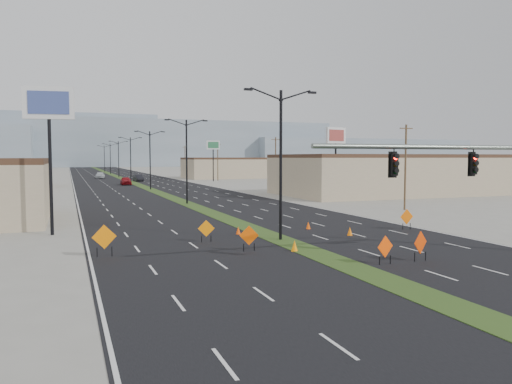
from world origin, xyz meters
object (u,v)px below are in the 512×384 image
object	(u,v)px
streetlight_0	(281,160)
construction_sign_3	(385,248)
construction_sign_0	(104,238)
pole_sign_west	(49,113)
construction_sign_4	(420,244)
streetlight_3	(131,158)
streetlight_4	(119,158)
cone_2	(308,225)
signal_mast	(500,172)
streetlight_1	(187,159)
car_far	(100,175)
car_left	(126,181)
construction_sign_1	(249,236)
cone_3	(238,230)
streetlight_5	(110,158)
cone_1	(350,231)
construction_sign_2	(206,229)
streetlight_2	(150,158)
streetlight_6	(104,158)
cone_0	(294,246)
construction_sign_5	(407,218)
pole_sign_east_near	(336,141)
car_mid	(138,178)
pole_sign_east_far	(213,148)

from	to	relation	value
streetlight_0	construction_sign_3	distance (m)	10.27
construction_sign_0	pole_sign_west	xyz separation A→B (m)	(-2.96, 9.63, 7.62)
construction_sign_4	pole_sign_west	bearing A→B (deg)	116.36
streetlight_3	pole_sign_west	distance (m)	77.52
streetlight_4	cone_2	size ratio (longest dim) A/B	16.75
signal_mast	streetlight_1	bearing A→B (deg)	102.69
car_far	car_left	bearing A→B (deg)	-80.01
construction_sign_1	cone_2	bearing A→B (deg)	65.39
streetlight_4	cone_2	bearing A→B (deg)	-87.84
cone_3	streetlight_0	bearing A→B (deg)	-61.07
streetlight_0	streetlight_5	xyz separation A→B (m)	(0.00, 140.00, 0.00)
construction_sign_4	cone_1	bearing A→B (deg)	61.21
construction_sign_0	construction_sign_2	xyz separation A→B (m)	(6.61, 2.73, -0.23)
streetlight_2	streetlight_5	world-z (taller)	same
car_far	pole_sign_west	bearing A→B (deg)	-89.94
streetlight_6	car_far	world-z (taller)	streetlight_6
streetlight_4	cone_3	xyz separation A→B (m)	(-1.86, -108.63, -5.13)
car_left	cone_0	distance (m)	76.45
streetlight_5	cone_0	xyz separation A→B (m)	(-0.87, -144.08, -5.08)
construction_sign_5	pole_sign_east_near	bearing A→B (deg)	70.69
streetlight_1	cone_1	world-z (taller)	streetlight_1
streetlight_2	streetlight_4	world-z (taller)	same
streetlight_6	cone_2	distance (m)	164.17
car_mid	cone_3	bearing A→B (deg)	-99.55
signal_mast	cone_1	bearing A→B (deg)	107.51
construction_sign_1	construction_sign_3	bearing A→B (deg)	-25.91
car_far	pole_sign_east_near	xyz separation A→B (m)	(23.91, -82.24, 6.85)
streetlight_3	pole_sign_west	bearing A→B (deg)	-100.76
streetlight_6	pole_sign_west	xyz separation A→B (m)	(-14.46, -160.09, 3.28)
construction_sign_4	construction_sign_0	bearing A→B (deg)	133.72
car_left	construction_sign_4	size ratio (longest dim) A/B	2.94
streetlight_1	construction_sign_0	bearing A→B (deg)	-111.15
streetlight_6	car_left	world-z (taller)	streetlight_6
construction_sign_2	construction_sign_5	size ratio (longest dim) A/B	0.92
car_left	pole_sign_east_far	size ratio (longest dim) A/B	0.51
streetlight_3	car_mid	xyz separation A→B (m)	(2.00, 3.18, -4.66)
signal_mast	streetlight_5	bearing A→B (deg)	93.26
construction_sign_2	car_far	bearing A→B (deg)	103.64
streetlight_1	streetlight_6	xyz separation A→B (m)	(0.00, 140.00, 0.00)
signal_mast	pole_sign_east_far	distance (m)	91.86
car_mid	construction_sign_3	xyz separation A→B (m)	(0.00, -96.18, 0.14)
streetlight_4	pole_sign_west	xyz separation A→B (m)	(-14.46, -104.09, 3.28)
car_far	pole_sign_west	size ratio (longest dim) A/B	0.51
construction_sign_2	pole_sign_east_near	xyz separation A→B (m)	(23.57, 24.32, 6.79)
cone_1	streetlight_1	bearing A→B (deg)	100.91
construction_sign_5	cone_0	xyz separation A→B (m)	(-11.95, -5.14, -0.59)
streetlight_2	construction_sign_1	bearing A→B (deg)	-93.26
streetlight_2	construction_sign_3	distance (m)	65.19
streetlight_6	car_mid	world-z (taller)	streetlight_6
construction_sign_3	pole_sign_west	distance (m)	24.86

